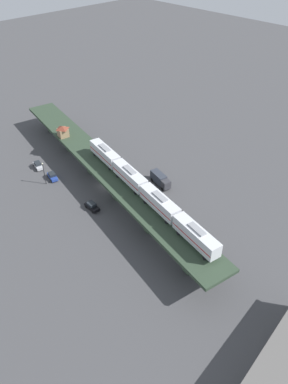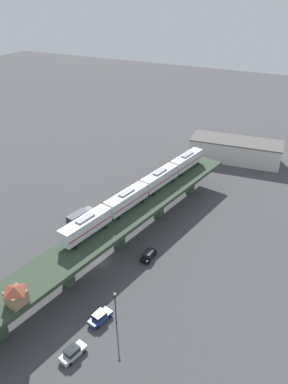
{
  "view_description": "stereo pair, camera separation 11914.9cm",
  "coord_description": "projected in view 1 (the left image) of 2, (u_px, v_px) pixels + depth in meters",
  "views": [
    {
      "loc": [
        50.48,
        67.57,
        61.21
      ],
      "look_at": [
        1.82,
        17.27,
        8.31
      ],
      "focal_mm": 35.0,
      "sensor_mm": 36.0,
      "label": 1
    },
    {
      "loc": [
        35.12,
        -50.14,
        50.98
      ],
      "look_at": [
        1.82,
        17.27,
        8.31
      ],
      "focal_mm": 35.0,
      "sensor_mm": 36.0,
      "label": 2
    }
  ],
  "objects": [
    {
      "name": "subway_train",
      "position": [
        144.0,
        188.0,
        87.1
      ],
      "size": [
        11.93,
        49.46,
        4.45
      ],
      "color": "silver",
      "rests_on": "elevated_viaduct"
    },
    {
      "name": "ground_plane",
      "position": [
        105.0,
        186.0,
        103.65
      ],
      "size": [
        400.0,
        400.0,
        0.0
      ],
      "primitive_type": "plane",
      "color": "#424244"
    },
    {
      "name": "street_car_black",
      "position": [
        92.0,
        206.0,
        95.18
      ],
      "size": [
        2.03,
        4.44,
        1.89
      ],
      "color": "black",
      "rests_on": "ground"
    },
    {
      "name": "street_lamp",
      "position": [
        44.0,
        172.0,
        102.06
      ],
      "size": [
        0.44,
        0.44,
        6.94
      ],
      "color": "black",
      "rests_on": "ground"
    },
    {
      "name": "street_car_blue",
      "position": [
        52.0,
        176.0,
        105.94
      ],
      "size": [
        2.76,
        4.7,
        1.89
      ],
      "color": "#233D93",
      "rests_on": "ground"
    },
    {
      "name": "street_car_silver",
      "position": [
        38.0,
        165.0,
        110.44
      ],
      "size": [
        2.74,
        4.69,
        1.89
      ],
      "color": "#B7BABF",
      "rests_on": "ground"
    },
    {
      "name": "signal_hut",
      "position": [
        63.0,
        131.0,
        111.28
      ],
      "size": [
        3.76,
        3.76,
        3.4
      ],
      "color": "#8C7251",
      "rests_on": "elevated_viaduct"
    },
    {
      "name": "elevated_viaduct",
      "position": [
        104.0,
        168.0,
        100.22
      ],
      "size": [
        25.22,
        91.97,
        6.81
      ],
      "color": "#2C3D2C",
      "rests_on": "ground"
    },
    {
      "name": "delivery_truck",
      "position": [
        160.0,
        179.0,
        103.25
      ],
      "size": [
        3.75,
        7.52,
        3.2
      ],
      "color": "#333338",
      "rests_on": "ground"
    }
  ]
}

